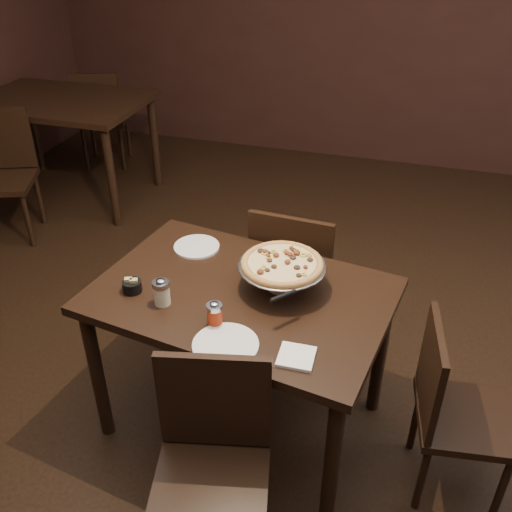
# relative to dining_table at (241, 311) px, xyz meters

# --- Properties ---
(room) EXTENTS (6.04, 7.04, 2.84)m
(room) POSITION_rel_dining_table_xyz_m (0.16, -0.06, 0.74)
(room) COLOR black
(room) RESTS_ON ground
(dining_table) EXTENTS (1.33, 0.99, 0.76)m
(dining_table) POSITION_rel_dining_table_xyz_m (0.00, 0.00, 0.00)
(dining_table) COLOR black
(dining_table) RESTS_ON ground
(background_table) EXTENTS (1.31, 0.87, 0.82)m
(background_table) POSITION_rel_dining_table_xyz_m (-2.11, 1.93, 0.05)
(background_table) COLOR black
(background_table) RESTS_ON ground
(pizza_stand) EXTENTS (0.37, 0.37, 0.15)m
(pizza_stand) POSITION_rel_dining_table_xyz_m (0.15, 0.07, 0.22)
(pizza_stand) COLOR #AFB0B6
(pizza_stand) RESTS_ON dining_table
(parmesan_shaker) EXTENTS (0.07, 0.07, 0.12)m
(parmesan_shaker) POSITION_rel_dining_table_xyz_m (-0.28, -0.17, 0.16)
(parmesan_shaker) COLOR beige
(parmesan_shaker) RESTS_ON dining_table
(pepper_flake_shaker) EXTENTS (0.06, 0.06, 0.11)m
(pepper_flake_shaker) POSITION_rel_dining_table_xyz_m (-0.03, -0.23, 0.15)
(pepper_flake_shaker) COLOR #95290D
(pepper_flake_shaker) RESTS_ON dining_table
(packet_caddy) EXTENTS (0.08, 0.08, 0.06)m
(packet_caddy) POSITION_rel_dining_table_xyz_m (-0.44, -0.12, 0.13)
(packet_caddy) COLOR black
(packet_caddy) RESTS_ON dining_table
(napkin_stack) EXTENTS (0.13, 0.13, 0.01)m
(napkin_stack) POSITION_rel_dining_table_xyz_m (0.31, -0.32, 0.11)
(napkin_stack) COLOR white
(napkin_stack) RESTS_ON dining_table
(plate_left) EXTENTS (0.21, 0.21, 0.01)m
(plate_left) POSITION_rel_dining_table_xyz_m (-0.31, 0.28, 0.11)
(plate_left) COLOR white
(plate_left) RESTS_ON dining_table
(plate_near) EXTENTS (0.25, 0.25, 0.01)m
(plate_near) POSITION_rel_dining_table_xyz_m (0.05, -0.34, 0.11)
(plate_near) COLOR white
(plate_near) RESTS_ON dining_table
(serving_spatula) EXTENTS (0.15, 0.15, 0.02)m
(serving_spatula) POSITION_rel_dining_table_xyz_m (0.21, -0.13, 0.22)
(serving_spatula) COLOR #AFB0B6
(serving_spatula) RESTS_ON pizza_stand
(chair_far) EXTENTS (0.44, 0.44, 0.90)m
(chair_far) POSITION_rel_dining_table_xyz_m (0.11, 0.56, -0.17)
(chair_far) COLOR black
(chair_far) RESTS_ON ground
(chair_near) EXTENTS (0.48, 0.48, 0.86)m
(chair_near) POSITION_rel_dining_table_xyz_m (0.09, -0.62, -0.19)
(chair_near) COLOR black
(chair_near) RESTS_ON ground
(chair_side) EXTENTS (0.43, 0.43, 0.81)m
(chair_side) POSITION_rel_dining_table_xyz_m (0.90, -0.08, -0.22)
(chair_side) COLOR black
(chair_side) RESTS_ON ground
(bg_chair_far) EXTENTS (0.52, 0.52, 0.88)m
(bg_chair_far) POSITION_rel_dining_table_xyz_m (-2.15, 2.55, -0.18)
(bg_chair_far) COLOR black
(bg_chair_far) RESTS_ON ground
(bg_chair_near) EXTENTS (0.55, 0.55, 0.91)m
(bg_chair_near) POSITION_rel_dining_table_xyz_m (-2.20, 1.26, -0.16)
(bg_chair_near) COLOR black
(bg_chair_near) RESTS_ON ground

